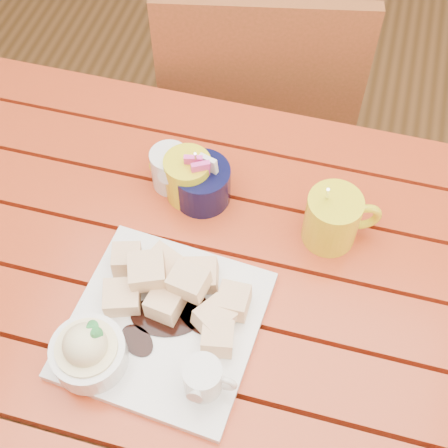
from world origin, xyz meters
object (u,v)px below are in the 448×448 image
(table, at_px, (200,307))
(coffee_mug_left, at_px, (187,177))
(chair_far, at_px, (257,113))
(dessert_plate, at_px, (149,326))
(coffee_mug_right, at_px, (334,218))

(table, xyz_separation_m, coffee_mug_left, (-0.07, 0.16, 0.15))
(coffee_mug_left, xyz_separation_m, chair_far, (0.03, 0.45, -0.28))
(dessert_plate, xyz_separation_m, chair_far, (0.01, 0.72, -0.27))
(coffee_mug_right, bearing_deg, chair_far, 95.73)
(coffee_mug_right, relative_size, chair_far, 0.16)
(table, height_order, coffee_mug_left, coffee_mug_left)
(coffee_mug_left, bearing_deg, table, -60.47)
(dessert_plate, height_order, coffee_mug_right, coffee_mug_right)
(coffee_mug_left, relative_size, coffee_mug_right, 0.90)
(dessert_plate, xyz_separation_m, coffee_mug_left, (-0.02, 0.27, 0.01))
(coffee_mug_left, relative_size, chair_far, 0.15)
(dessert_plate, relative_size, chair_far, 0.33)
(table, distance_m, dessert_plate, 0.18)
(table, height_order, dessert_plate, dessert_plate)
(dessert_plate, bearing_deg, coffee_mug_right, 46.71)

